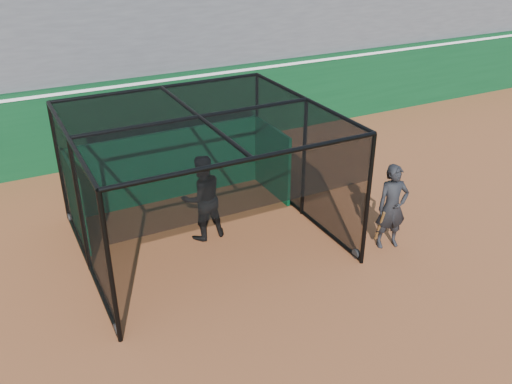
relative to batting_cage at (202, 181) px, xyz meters
name	(u,v)px	position (x,y,z in m)	size (l,w,h in m)	color
ground	(256,309)	(-0.12, -2.85, -1.51)	(120.00, 120.00, 0.00)	brown
outfield_wall	(129,117)	(-0.12, 5.65, -0.22)	(50.00, 0.50, 2.50)	#0A381A
batting_cage	(202,181)	(0.00, 0.00, 0.00)	(5.44, 5.07, 3.02)	black
batter	(202,198)	(0.02, 0.10, -0.47)	(1.01, 0.78, 2.07)	black
on_deck_player	(392,207)	(3.65, -2.20, -0.51)	(0.82, 0.64, 2.00)	black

